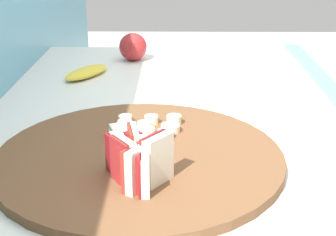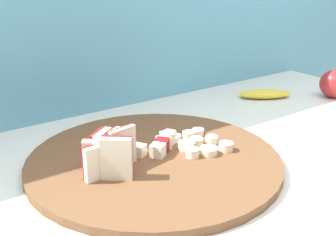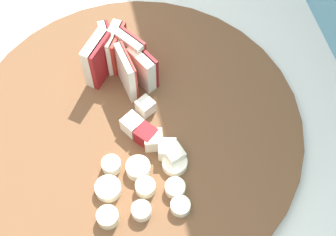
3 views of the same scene
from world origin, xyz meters
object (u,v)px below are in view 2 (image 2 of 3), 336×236
at_px(apple_dice_pile, 161,144).
at_px(cutting_board, 154,160).
at_px(banana_slice_rows, 197,143).
at_px(whole_apple, 334,84).
at_px(banana_peel, 264,94).
at_px(apple_wedge_fan, 107,154).

bearing_deg(apple_dice_pile, cutting_board, -144.85).
xyz_separation_m(banana_slice_rows, whole_apple, (0.48, 0.06, 0.01)).
bearing_deg(banana_peel, banana_slice_rows, -155.49).
bearing_deg(banana_peel, apple_wedge_fan, -163.76).
bearing_deg(banana_slice_rows, whole_apple, 7.19).
xyz_separation_m(apple_wedge_fan, banana_peel, (0.51, 0.15, -0.03)).
distance_m(apple_dice_pile, whole_apple, 0.54).
distance_m(apple_dice_pile, banana_slice_rows, 0.07).
height_order(cutting_board, apple_wedge_fan, apple_wedge_fan).
distance_m(apple_wedge_fan, whole_apple, 0.65).
xyz_separation_m(cutting_board, banana_peel, (0.42, 0.15, 0.00)).
distance_m(cutting_board, apple_wedge_fan, 0.09).
bearing_deg(apple_wedge_fan, banana_slice_rows, -2.03).
height_order(apple_wedge_fan, banana_slice_rows, apple_wedge_fan).
bearing_deg(apple_wedge_fan, cutting_board, 1.46).
height_order(apple_dice_pile, banana_peel, apple_dice_pile).
distance_m(banana_slice_rows, banana_peel, 0.37).
relative_size(apple_dice_pile, banana_peel, 0.77).
relative_size(cutting_board, banana_slice_rows, 3.77).
bearing_deg(apple_dice_pile, banana_peel, 17.89).
relative_size(apple_wedge_fan, banana_slice_rows, 0.88).
bearing_deg(whole_apple, cutting_board, -174.71).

